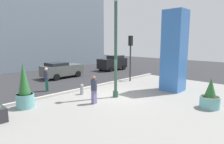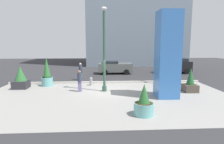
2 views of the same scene
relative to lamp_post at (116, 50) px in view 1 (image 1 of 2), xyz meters
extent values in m
plane|color=#2D2D30|center=(0.19, 4.03, -3.13)|extent=(60.00, 60.00, 0.00)
cube|color=gray|center=(0.19, -1.97, -3.13)|extent=(18.00, 10.00, 0.02)
cube|color=#B7B2A8|center=(0.19, 3.15, -3.05)|extent=(18.00, 0.24, 0.16)
cylinder|color=#335642|center=(0.00, 0.00, -2.93)|extent=(0.36, 0.36, 0.40)
cylinder|color=#335642|center=(0.00, 0.00, -0.08)|extent=(0.20, 0.20, 6.11)
cube|color=#3870BC|center=(4.28, -1.91, -0.18)|extent=(1.46, 1.46, 5.90)
cube|color=#4C4238|center=(6.63, -0.59, -2.84)|extent=(1.01, 1.01, 0.58)
cylinder|color=#382819|center=(6.63, -0.59, -2.57)|extent=(0.96, 0.96, 0.04)
cone|color=#235B2D|center=(6.63, -0.59, -1.88)|extent=(0.61, 0.61, 1.33)
cylinder|color=#6BB2B2|center=(-5.02, 2.20, -2.74)|extent=(0.96, 0.96, 0.79)
cylinder|color=#382819|center=(-5.02, 2.20, -2.36)|extent=(0.88, 0.88, 0.04)
cone|color=#2D6B33|center=(-5.02, 2.20, -1.46)|extent=(0.63, 0.63, 1.75)
cylinder|color=#6BB2B2|center=(1.96, -5.23, -2.80)|extent=(1.04, 1.04, 0.67)
cylinder|color=#382819|center=(1.96, -5.23, -2.48)|extent=(0.96, 0.96, 0.04)
cone|color=#2D6B33|center=(1.96, -5.23, -1.95)|extent=(0.61, 0.61, 1.01)
cylinder|color=#99999E|center=(-1.16, 2.13, -2.86)|extent=(0.26, 0.26, 0.55)
sphere|color=#99999E|center=(-1.16, 2.13, -2.50)|extent=(0.24, 0.24, 0.24)
cylinder|color=#99999E|center=(-0.99, 2.13, -2.83)|extent=(0.12, 0.10, 0.10)
cylinder|color=#333833|center=(4.84, 2.60, -1.48)|extent=(0.14, 0.14, 3.30)
cube|color=black|center=(4.84, 2.60, 0.62)|extent=(0.28, 0.32, 0.90)
sphere|color=yellow|center=(4.84, 2.77, 0.89)|extent=(0.18, 0.18, 0.18)
cube|color=#565B56|center=(1.49, 8.83, -2.35)|extent=(4.16, 2.00, 1.02)
cube|color=#1E2328|center=(0.88, 8.82, -1.68)|extent=(1.89, 1.71, 0.31)
cylinder|color=black|center=(2.74, 9.81, -2.81)|extent=(0.65, 0.24, 0.64)
cylinder|color=black|center=(2.79, 7.93, -2.81)|extent=(0.65, 0.24, 0.64)
cylinder|color=black|center=(0.19, 9.74, -2.81)|extent=(0.65, 0.24, 0.64)
cylinder|color=black|center=(0.25, 7.86, -2.81)|extent=(0.65, 0.24, 0.64)
cube|color=black|center=(9.00, 8.81, -2.24)|extent=(3.96, 1.81, 1.25)
cube|color=#1E2328|center=(9.59, 8.81, -1.42)|extent=(1.78, 1.59, 0.38)
cylinder|color=black|center=(7.77, 7.91, -2.81)|extent=(0.64, 0.22, 0.64)
cylinder|color=black|center=(7.77, 9.72, -2.81)|extent=(0.64, 0.22, 0.64)
cylinder|color=black|center=(10.22, 7.91, -2.81)|extent=(0.64, 0.22, 0.64)
cylinder|color=black|center=(10.22, 9.72, -2.81)|extent=(0.64, 0.22, 0.64)
cube|color=slate|center=(-1.92, -0.04, -2.72)|extent=(0.30, 0.23, 0.83)
cylinder|color=#33384C|center=(-1.92, -0.04, -1.99)|extent=(0.40, 0.40, 0.62)
sphere|color=#8C664C|center=(-1.92, -0.04, -1.56)|extent=(0.23, 0.23, 0.23)
cube|color=#236656|center=(-2.35, 4.80, -2.69)|extent=(0.31, 0.34, 0.88)
cylinder|color=#33384C|center=(-2.35, 4.80, -1.93)|extent=(0.49, 0.49, 0.66)
sphere|color=beige|center=(-2.35, 4.80, -1.48)|extent=(0.24, 0.24, 0.24)
camera|label=1|loc=(-9.13, -8.35, 0.47)|focal=30.76mm
camera|label=2|loc=(-0.25, -14.71, 0.59)|focal=30.67mm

